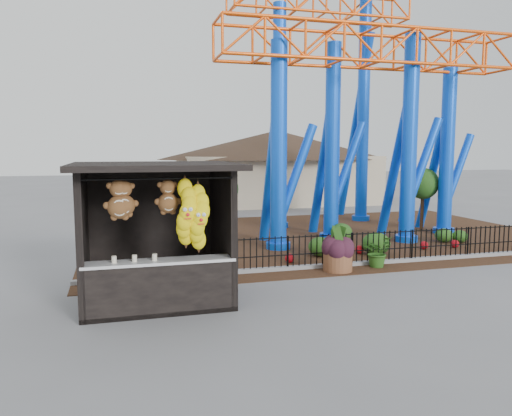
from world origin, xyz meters
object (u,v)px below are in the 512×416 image
object	(u,v)px
roller_coaster	(349,72)
potted_plant	(377,252)
terracotta_planter	(338,261)
prize_booth	(156,236)

from	to	relation	value
roller_coaster	potted_plant	xyz separation A→B (m)	(-1.67, -5.53, -5.99)
terracotta_planter	potted_plant	size ratio (longest dim) A/B	0.90
prize_booth	terracotta_planter	bearing A→B (deg)	17.77
potted_plant	prize_booth	bearing A→B (deg)	171.08
prize_booth	potted_plant	distance (m)	6.77
prize_booth	roller_coaster	world-z (taller)	roller_coaster
prize_booth	potted_plant	world-z (taller)	prize_booth
terracotta_planter	potted_plant	distance (m)	1.34
prize_booth	terracotta_planter	distance (m)	5.52
prize_booth	terracotta_planter	xyz separation A→B (m)	(5.12, 1.64, -1.26)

